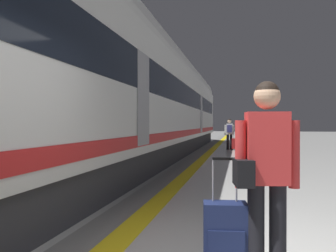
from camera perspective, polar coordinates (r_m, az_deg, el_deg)
name	(u,v)px	position (r m, az deg, el deg)	size (l,w,h in m)	color
safety_line_strip	(202,160)	(13.08, 5.70, -5.60)	(0.36, 80.00, 0.01)	yellow
tactile_edge_band	(193,159)	(13.12, 4.23, -5.59)	(0.63, 80.00, 0.01)	slate
high_speed_train	(143,93)	(12.83, -4.12, 5.47)	(2.94, 33.42, 4.97)	#38383D
traveller_foreground	(265,167)	(3.02, 15.89, -6.61)	(0.56, 0.34, 1.73)	black
rolling_suitcase_foreground	(225,237)	(3.20, 9.52, -17.84)	(0.41, 0.28, 1.06)	#19234C
passenger_near	(274,134)	(15.16, 17.34, -1.25)	(0.49, 0.35, 1.58)	black
suitcase_near	(267,148)	(15.01, 16.19, -3.49)	(0.44, 0.36, 1.05)	black
passenger_mid	(229,131)	(18.32, 10.21, -0.89)	(0.51, 0.32, 1.62)	black
suitcase_mid	(236,144)	(18.09, 11.19, -2.90)	(0.38, 0.24, 1.00)	#A51E1E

